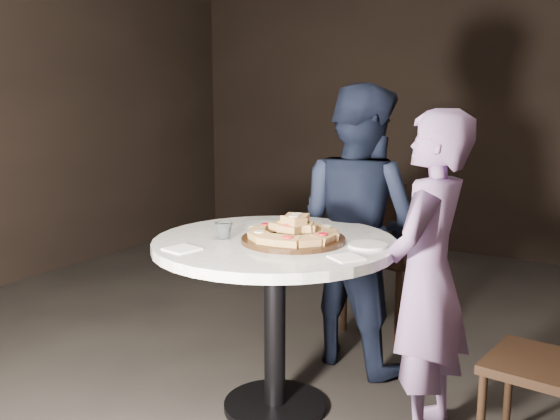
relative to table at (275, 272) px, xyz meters
name	(u,v)px	position (x,y,z in m)	size (l,w,h in m)	color
floor	(297,411)	(0.11, 0.03, -0.69)	(7.00, 7.00, 0.00)	black
table	(275,272)	(0.00, 0.00, 0.00)	(1.21, 1.21, 0.85)	black
serving_board	(293,240)	(0.10, 0.00, 0.17)	(0.48, 0.48, 0.02)	black
focaccia_pile	(294,230)	(0.10, 0.00, 0.21)	(0.43, 0.42, 0.11)	#A67840
plate_left	(261,224)	(-0.22, 0.23, 0.16)	(0.18, 0.18, 0.01)	white
plate_right	(368,245)	(0.43, 0.09, 0.16)	(0.18, 0.18, 0.01)	white
water_glass	(224,231)	(-0.21, -0.11, 0.20)	(0.08, 0.08, 0.08)	silver
napkin_near	(182,249)	(-0.25, -0.37, 0.16)	(0.13, 0.13, 0.01)	white
napkin_far	(346,258)	(0.43, -0.15, 0.16)	(0.12, 0.12, 0.01)	white
chair_far	(380,246)	(0.09, 1.16, -0.11)	(0.57, 0.58, 1.01)	black
diner_navy	(358,226)	(0.11, 0.73, 0.09)	(0.76, 0.59, 1.57)	black
diner_teal	(427,278)	(0.68, 0.14, 0.04)	(0.53, 0.35, 1.46)	slate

